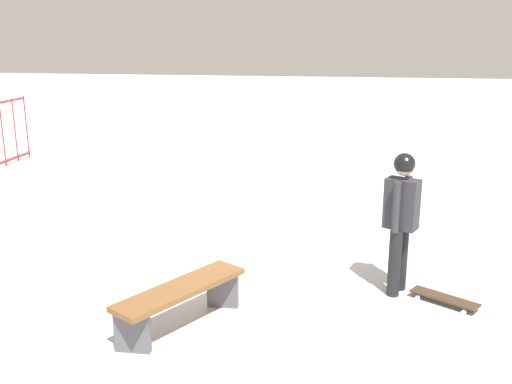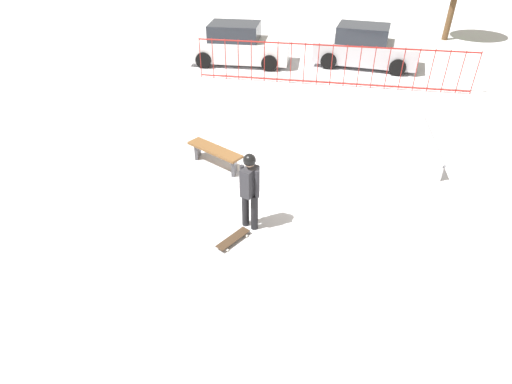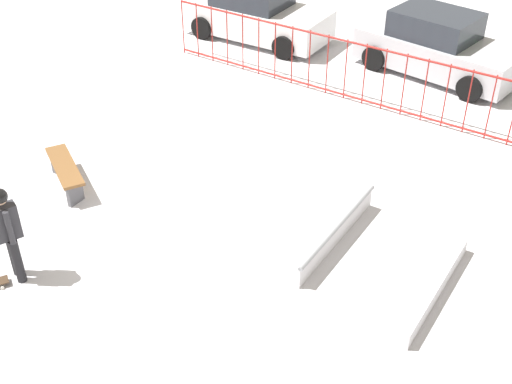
# 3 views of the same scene
# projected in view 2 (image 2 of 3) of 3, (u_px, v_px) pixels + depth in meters

# --- Properties ---
(ground_plane) EXTENTS (60.00, 60.00, 0.00)m
(ground_plane) POSITION_uv_depth(u_px,v_px,m) (332.00, 173.00, 10.54)
(ground_plane) COLOR silver
(skate_ramp) EXTENTS (5.45, 2.70, 0.74)m
(skate_ramp) POSITION_uv_depth(u_px,v_px,m) (377.00, 150.00, 10.89)
(skate_ramp) COLOR silver
(skate_ramp) RESTS_ON ground
(skater) EXTENTS (0.41, 0.44, 1.73)m
(skater) POSITION_uv_depth(u_px,v_px,m) (250.00, 186.00, 8.24)
(skater) COLOR black
(skater) RESTS_ON ground
(skateboard) EXTENTS (0.61, 0.78, 0.09)m
(skateboard) POSITION_uv_depth(u_px,v_px,m) (233.00, 239.00, 8.37)
(skateboard) COLOR #3F2D1E
(skateboard) RESTS_ON ground
(perimeter_fence) EXTENTS (9.90, 0.50, 1.50)m
(perimeter_fence) POSITION_uv_depth(u_px,v_px,m) (332.00, 65.00, 15.20)
(perimeter_fence) COLOR maroon
(perimeter_fence) RESTS_ON ground
(park_bench) EXTENTS (1.57, 1.19, 0.48)m
(park_bench) POSITION_uv_depth(u_px,v_px,m) (215.00, 153.00, 10.67)
(park_bench) COLOR brown
(park_bench) RESTS_ON ground
(parked_car_white) EXTENTS (4.12, 1.95, 1.60)m
(parked_car_white) POSITION_uv_depth(u_px,v_px,m) (239.00, 45.00, 17.41)
(parked_car_white) COLOR white
(parked_car_white) RESTS_ON ground
(parked_car_silver) EXTENTS (4.33, 2.47, 1.60)m
(parked_car_silver) POSITION_uv_depth(u_px,v_px,m) (365.00, 48.00, 17.13)
(parked_car_silver) COLOR #B7B7BC
(parked_car_silver) RESTS_ON ground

